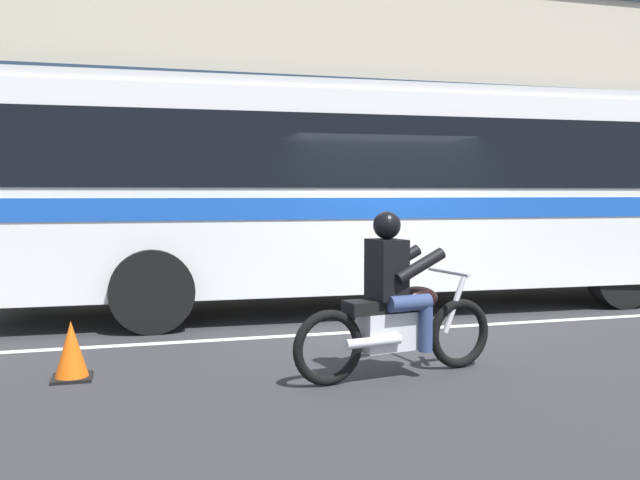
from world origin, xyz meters
TOP-DOWN VIEW (x-y plane):
  - ground_plane at (0.00, 0.00)m, footprint 60.00×60.00m
  - sidewalk_curb at (0.00, 5.10)m, footprint 28.00×3.80m
  - lane_center_stripe at (0.00, -0.60)m, footprint 26.60×0.14m
  - office_building_facade at (0.00, 7.39)m, footprint 28.00×0.89m
  - transit_bus at (0.53, 1.19)m, footprint 11.78×2.93m
  - motorcycle_with_rider at (-0.94, -2.63)m, footprint 2.12×0.73m
  - fire_hydrant at (4.19, 4.21)m, footprint 0.22×0.30m
  - traffic_cone at (-3.88, -1.93)m, footprint 0.36×0.36m

SIDE VIEW (x-z plane):
  - ground_plane at x=0.00m, z-range 0.00..0.00m
  - lane_center_stripe at x=0.00m, z-range 0.00..0.01m
  - sidewalk_curb at x=0.00m, z-range 0.00..0.15m
  - traffic_cone at x=-3.88m, z-range -0.02..0.53m
  - fire_hydrant at x=4.19m, z-range 0.14..0.89m
  - motorcycle_with_rider at x=-0.94m, z-range -0.13..1.44m
  - transit_bus at x=0.53m, z-range 0.27..3.49m
  - office_building_facade at x=0.00m, z-range 0.01..10.72m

